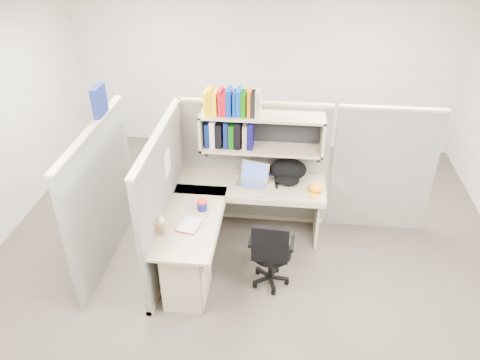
# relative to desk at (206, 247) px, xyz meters

# --- Properties ---
(ground) EXTENTS (6.00, 6.00, 0.00)m
(ground) POSITION_rel_desk_xyz_m (0.41, 0.29, -0.44)
(ground) COLOR #38322C
(ground) RESTS_ON ground
(room_shell) EXTENTS (6.00, 6.00, 6.00)m
(room_shell) POSITION_rel_desk_xyz_m (0.41, 0.29, 1.18)
(room_shell) COLOR #A6A096
(room_shell) RESTS_ON ground
(cubicle) EXTENTS (3.79, 1.84, 1.95)m
(cubicle) POSITION_rel_desk_xyz_m (0.04, 0.74, 0.47)
(cubicle) COLOR slate
(cubicle) RESTS_ON ground
(desk) EXTENTS (1.74, 1.75, 0.73)m
(desk) POSITION_rel_desk_xyz_m (0.00, 0.00, 0.00)
(desk) COLOR tan
(desk) RESTS_ON ground
(laptop) EXTENTS (0.42, 0.42, 0.24)m
(laptop) POSITION_rel_desk_xyz_m (0.41, 0.83, 0.41)
(laptop) COLOR #B1B1B6
(laptop) RESTS_ON desk
(backpack) EXTENTS (0.49, 0.41, 0.26)m
(backpack) POSITION_rel_desk_xyz_m (0.83, 0.95, 0.42)
(backpack) COLOR black
(backpack) RESTS_ON desk
(orange_cap) EXTENTS (0.22, 0.24, 0.10)m
(orange_cap) POSITION_rel_desk_xyz_m (1.16, 0.78, 0.34)
(orange_cap) COLOR orange
(orange_cap) RESTS_ON desk
(snack_canister) EXTENTS (0.11, 0.11, 0.11)m
(snack_canister) POSITION_rel_desk_xyz_m (-0.07, 0.27, 0.35)
(snack_canister) COLOR navy
(snack_canister) RESTS_ON desk
(tissue_box) EXTENTS (0.16, 0.16, 0.21)m
(tissue_box) POSITION_rel_desk_xyz_m (-0.41, -0.14, 0.39)
(tissue_box) COLOR tan
(tissue_box) RESTS_ON desk
(mouse) EXTENTS (0.09, 0.06, 0.03)m
(mouse) POSITION_rel_desk_xyz_m (0.54, 0.60, 0.31)
(mouse) COLOR #87A2C0
(mouse) RESTS_ON desk
(paper_cup) EXTENTS (0.08, 0.08, 0.09)m
(paper_cup) POSITION_rel_desk_xyz_m (0.34, 1.00, 0.33)
(paper_cup) COLOR white
(paper_cup) RESTS_ON desk
(book_stack) EXTENTS (0.21, 0.25, 0.11)m
(book_stack) POSITION_rel_desk_xyz_m (0.67, 1.12, 0.34)
(book_stack) COLOR gray
(book_stack) RESTS_ON desk
(loose_paper) EXTENTS (0.24, 0.29, 0.00)m
(loose_paper) POSITION_rel_desk_xyz_m (-0.16, -0.01, 0.29)
(loose_paper) COLOR white
(loose_paper) RESTS_ON desk
(task_chair) EXTENTS (0.48, 0.44, 0.90)m
(task_chair) POSITION_rel_desk_xyz_m (0.70, -0.04, -0.12)
(task_chair) COLOR black
(task_chair) RESTS_ON ground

